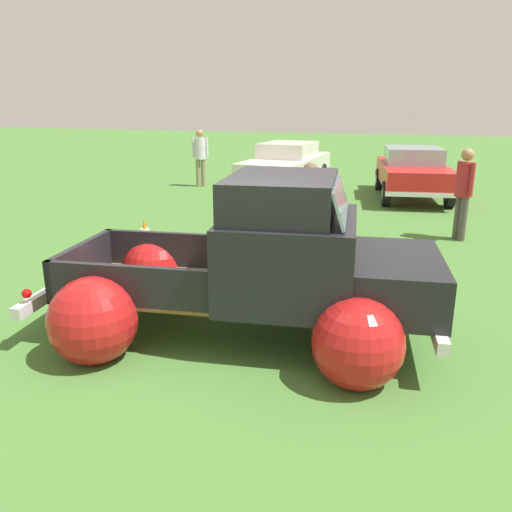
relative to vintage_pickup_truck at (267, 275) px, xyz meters
The scene contains 8 objects.
ground_plane 0.85m from the vintage_pickup_truck, behind, with size 80.00×80.00×0.00m, color #477A33.
vintage_pickup_truck is the anchor object (origin of this frame).
show_car_0 10.97m from the vintage_pickup_truck, 103.83° to the left, with size 2.04×4.73×1.43m.
show_car_1 10.18m from the vintage_pickup_truck, 82.87° to the left, with size 2.46×4.42×1.43m.
spectator_0 5.99m from the vintage_pickup_truck, 66.55° to the left, with size 0.47×0.50×1.82m.
spectator_1 2.27m from the vintage_pickup_truck, 90.25° to the left, with size 0.45×0.52×1.82m.
spectator_2 11.46m from the vintage_pickup_truck, 117.93° to the left, with size 0.51×0.46×1.82m.
lane_cone_0 4.16m from the vintage_pickup_truck, 139.85° to the left, with size 0.36×0.36×0.63m.
Camera 1 is at (2.05, -5.41, 2.70)m, focal length 36.38 mm.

